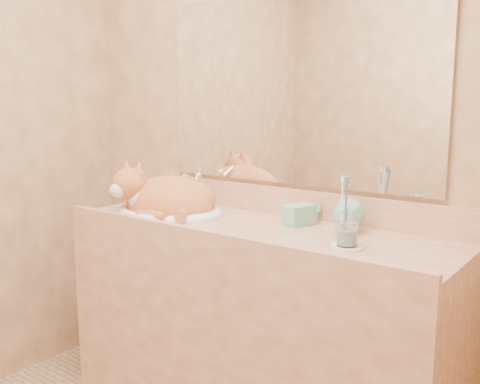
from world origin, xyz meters
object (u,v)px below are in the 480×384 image
Objects in this scene: toothbrush_cup at (344,221)px; water_glass at (347,234)px; sink_basin at (169,196)px; cat at (164,197)px; vanity_counter at (254,328)px; soap_dispenser at (288,204)px.

toothbrush_cup is 1.49× the size of water_glass.
cat reaches higher than sink_basin.
water_glass is (0.44, -0.08, 0.48)m from vanity_counter.
toothbrush_cup is (0.24, -0.00, -0.03)m from soap_dispenser.
water_glass is at bearing -10.13° from vanity_counter.
cat is at bearing -132.89° from sink_basin.
cat is 3.63× the size of toothbrush_cup.
cat is at bearing -175.55° from vanity_counter.
soap_dispenser reaches higher than vanity_counter.
sink_basin is 0.80m from toothbrush_cup.
sink_basin reaches higher than water_glass.
cat is 0.82m from toothbrush_cup.
soap_dispenser is at bearing 7.65° from cat.
toothbrush_cup is (0.82, 0.11, -0.02)m from cat.
cat is at bearing 177.37° from water_glass.
sink_basin is 0.03m from cat.
vanity_counter is 8.91× the size of soap_dispenser.
toothbrush_cup is at bearing 15.61° from soap_dispenser.
water_glass is (0.90, -0.04, -0.02)m from cat.
toothbrush_cup is at bearing 4.11° from cat.
sink_basin is at bearing 176.26° from water_glass.
sink_basin reaches higher than vanity_counter.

